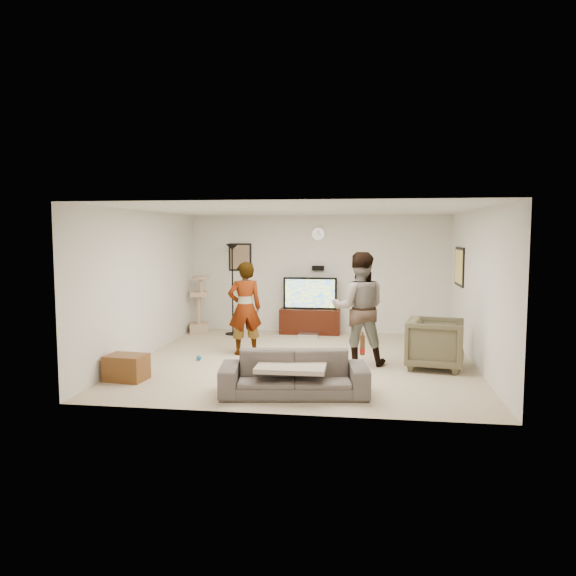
# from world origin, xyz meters

# --- Properties ---
(floor) EXTENTS (5.50, 5.50, 0.02)m
(floor) POSITION_xyz_m (0.00, 0.00, -0.01)
(floor) COLOR #BEAF91
(floor) RESTS_ON ground
(ceiling) EXTENTS (5.50, 5.50, 0.02)m
(ceiling) POSITION_xyz_m (0.00, 0.00, 2.51)
(ceiling) COLOR silver
(ceiling) RESTS_ON wall_back
(wall_back) EXTENTS (5.50, 0.04, 2.50)m
(wall_back) POSITION_xyz_m (0.00, 2.75, 1.25)
(wall_back) COLOR silver
(wall_back) RESTS_ON floor
(wall_front) EXTENTS (5.50, 0.04, 2.50)m
(wall_front) POSITION_xyz_m (0.00, -2.75, 1.25)
(wall_front) COLOR silver
(wall_front) RESTS_ON floor
(wall_left) EXTENTS (0.04, 5.50, 2.50)m
(wall_left) POSITION_xyz_m (-2.75, 0.00, 1.25)
(wall_left) COLOR silver
(wall_left) RESTS_ON floor
(wall_right) EXTENTS (0.04, 5.50, 2.50)m
(wall_right) POSITION_xyz_m (2.75, 0.00, 1.25)
(wall_right) COLOR silver
(wall_right) RESTS_ON floor
(wall_clock) EXTENTS (0.26, 0.04, 0.26)m
(wall_clock) POSITION_xyz_m (0.00, 2.72, 2.10)
(wall_clock) COLOR white
(wall_clock) RESTS_ON wall_back
(wall_speaker) EXTENTS (0.25, 0.10, 0.10)m
(wall_speaker) POSITION_xyz_m (0.00, 2.69, 1.38)
(wall_speaker) COLOR black
(wall_speaker) RESTS_ON wall_back
(picture_back) EXTENTS (0.42, 0.03, 0.52)m
(picture_back) POSITION_xyz_m (-1.70, 2.73, 1.60)
(picture_back) COLOR #77614C
(picture_back) RESTS_ON wall_back
(picture_right) EXTENTS (0.03, 0.78, 0.62)m
(picture_right) POSITION_xyz_m (2.73, 1.60, 1.50)
(picture_right) COLOR #FFD968
(picture_right) RESTS_ON wall_right
(tv_stand) EXTENTS (1.26, 0.45, 0.53)m
(tv_stand) POSITION_xyz_m (-0.15, 2.50, 0.26)
(tv_stand) COLOR black
(tv_stand) RESTS_ON floor
(console_box) EXTENTS (0.40, 0.30, 0.07)m
(console_box) POSITION_xyz_m (-0.14, 2.11, 0.04)
(console_box) COLOR silver
(console_box) RESTS_ON floor
(tv) EXTENTS (1.13, 0.08, 0.67)m
(tv) POSITION_xyz_m (-0.15, 2.50, 0.86)
(tv) COLOR black
(tv) RESTS_ON tv_stand
(tv_screen) EXTENTS (1.04, 0.01, 0.59)m
(tv_screen) POSITION_xyz_m (-0.15, 2.46, 0.86)
(tv_screen) COLOR yellow
(tv_screen) RESTS_ON tv
(floor_lamp) EXTENTS (0.32, 0.32, 1.89)m
(floor_lamp) POSITION_xyz_m (-1.74, 2.18, 0.95)
(floor_lamp) COLOR black
(floor_lamp) RESTS_ON floor
(cat_tree) EXTENTS (0.49, 0.49, 1.22)m
(cat_tree) POSITION_xyz_m (-2.51, 2.29, 0.61)
(cat_tree) COLOR tan
(cat_tree) RESTS_ON floor
(person_left) EXTENTS (0.70, 0.59, 1.63)m
(person_left) POSITION_xyz_m (-1.07, 0.35, 0.81)
(person_left) COLOR #BBBBBB
(person_left) RESTS_ON floor
(person_right) EXTENTS (0.94, 0.76, 1.82)m
(person_right) POSITION_xyz_m (0.91, -0.10, 0.91)
(person_right) COLOR #405398
(person_right) RESTS_ON floor
(sofa) EXTENTS (2.01, 1.01, 0.56)m
(sofa) POSITION_xyz_m (0.09, -1.95, 0.28)
(sofa) COLOR #4E4643
(sofa) RESTS_ON floor
(throw_blanket) EXTENTS (0.91, 0.71, 0.06)m
(throw_blanket) POSITION_xyz_m (0.06, -1.95, 0.38)
(throw_blanket) COLOR #C2AC98
(throw_blanket) RESTS_ON sofa
(beer_bottle) EXTENTS (0.06, 0.06, 0.25)m
(beer_bottle) POSITION_xyz_m (0.98, -1.95, 0.69)
(beer_bottle) COLOR #5A3516
(beer_bottle) RESTS_ON sofa
(armchair) EXTENTS (1.00, 0.98, 0.79)m
(armchair) POSITION_xyz_m (2.11, -0.22, 0.40)
(armchair) COLOR brown
(armchair) RESTS_ON floor
(side_table) EXTENTS (0.60, 0.47, 0.37)m
(side_table) POSITION_xyz_m (-2.40, -1.57, 0.19)
(side_table) COLOR #543013
(side_table) RESTS_ON floor
(toy_ball) EXTENTS (0.09, 0.09, 0.09)m
(toy_ball) POSITION_xyz_m (-1.74, -0.22, 0.04)
(toy_ball) COLOR #155C90
(toy_ball) RESTS_ON floor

